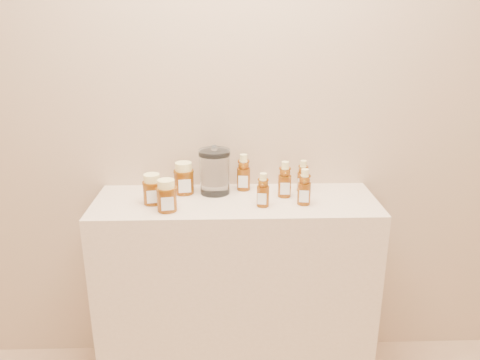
{
  "coord_description": "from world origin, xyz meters",
  "views": [
    {
      "loc": [
        -0.04,
        -0.29,
        1.63
      ],
      "look_at": [
        0.02,
        1.52,
        1.0
      ],
      "focal_mm": 35.0,
      "sensor_mm": 36.0,
      "label": 1
    }
  ],
  "objects_px": {
    "bear_bottle_back_left": "(244,170)",
    "bear_bottle_front_left": "(263,188)",
    "glass_canister": "(215,170)",
    "honey_jar_left": "(152,189)",
    "display_table": "(236,292)"
  },
  "relations": [
    {
      "from": "display_table",
      "to": "honey_jar_left",
      "type": "xyz_separation_m",
      "value": [
        -0.34,
        -0.03,
        0.51
      ]
    },
    {
      "from": "honey_jar_left",
      "to": "bear_bottle_back_left",
      "type": "bearing_deg",
      "value": 12.79
    },
    {
      "from": "bear_bottle_back_left",
      "to": "honey_jar_left",
      "type": "distance_m",
      "value": 0.41
    },
    {
      "from": "bear_bottle_back_left",
      "to": "bear_bottle_front_left",
      "type": "height_order",
      "value": "bear_bottle_back_left"
    },
    {
      "from": "bear_bottle_back_left",
      "to": "bear_bottle_front_left",
      "type": "distance_m",
      "value": 0.21
    },
    {
      "from": "bear_bottle_front_left",
      "to": "glass_canister",
      "type": "bearing_deg",
      "value": 154.88
    },
    {
      "from": "display_table",
      "to": "honey_jar_left",
      "type": "relative_size",
      "value": 9.45
    },
    {
      "from": "display_table",
      "to": "glass_canister",
      "type": "height_order",
      "value": "glass_canister"
    },
    {
      "from": "bear_bottle_back_left",
      "to": "honey_jar_left",
      "type": "height_order",
      "value": "bear_bottle_back_left"
    },
    {
      "from": "glass_canister",
      "to": "display_table",
      "type": "bearing_deg",
      "value": -45.66
    },
    {
      "from": "bear_bottle_front_left",
      "to": "bear_bottle_back_left",
      "type": "bearing_deg",
      "value": 123.6
    },
    {
      "from": "bear_bottle_back_left",
      "to": "honey_jar_left",
      "type": "relative_size",
      "value": 1.46
    },
    {
      "from": "display_table",
      "to": "glass_canister",
      "type": "xyz_separation_m",
      "value": [
        -0.09,
        0.09,
        0.56
      ]
    },
    {
      "from": "bear_bottle_back_left",
      "to": "bear_bottle_front_left",
      "type": "bearing_deg",
      "value": -64.37
    },
    {
      "from": "bear_bottle_back_left",
      "to": "bear_bottle_front_left",
      "type": "relative_size",
      "value": 1.17
    }
  ]
}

